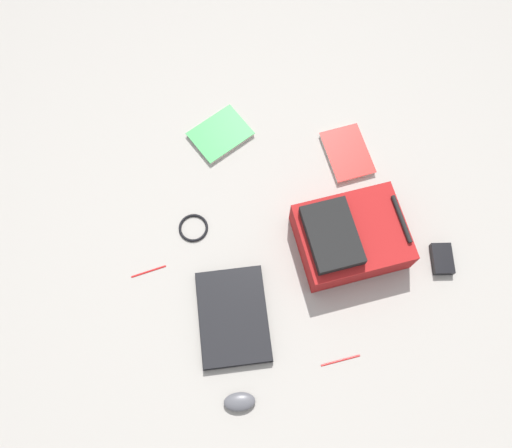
# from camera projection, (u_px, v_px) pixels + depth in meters

# --- Properties ---
(ground_plane) EXTENTS (4.02, 4.02, 0.00)m
(ground_plane) POSITION_uv_depth(u_px,v_px,m) (269.00, 225.00, 1.99)
(ground_plane) COLOR gray
(backpack) EXTENTS (0.37, 0.43, 0.17)m
(backpack) POSITION_uv_depth(u_px,v_px,m) (349.00, 237.00, 1.89)
(backpack) COLOR maroon
(backpack) RESTS_ON ground_plane
(laptop) EXTENTS (0.41, 0.34, 0.03)m
(laptop) POSITION_uv_depth(u_px,v_px,m) (233.00, 316.00, 1.85)
(laptop) COLOR black
(laptop) RESTS_ON ground_plane
(book_manual) EXTENTS (0.22, 0.26, 0.02)m
(book_manual) POSITION_uv_depth(u_px,v_px,m) (220.00, 134.00, 2.11)
(book_manual) COLOR silver
(book_manual) RESTS_ON ground_plane
(book_blue) EXTENTS (0.25, 0.19, 0.02)m
(book_blue) POSITION_uv_depth(u_px,v_px,m) (347.00, 153.00, 2.08)
(book_blue) COLOR silver
(book_blue) RESTS_ON ground_plane
(computer_mouse) EXTENTS (0.10, 0.12, 0.03)m
(computer_mouse) POSITION_uv_depth(u_px,v_px,m) (240.00, 402.00, 1.75)
(computer_mouse) COLOR #4C4C51
(computer_mouse) RESTS_ON ground_plane
(cable_coil) EXTENTS (0.11, 0.11, 0.01)m
(cable_coil) POSITION_uv_depth(u_px,v_px,m) (193.00, 228.00, 1.98)
(cable_coil) COLOR black
(cable_coil) RESTS_ON ground_plane
(power_brick) EXTENTS (0.14, 0.11, 0.03)m
(power_brick) POSITION_uv_depth(u_px,v_px,m) (442.00, 259.00, 1.92)
(power_brick) COLOR black
(power_brick) RESTS_ON ground_plane
(pen_black) EXTENTS (0.02, 0.13, 0.01)m
(pen_black) POSITION_uv_depth(u_px,v_px,m) (148.00, 271.00, 1.92)
(pen_black) COLOR red
(pen_black) RESTS_ON ground_plane
(pen_blue) EXTENTS (0.03, 0.14, 0.01)m
(pen_blue) POSITION_uv_depth(u_px,v_px,m) (341.00, 360.00, 1.81)
(pen_blue) COLOR red
(pen_blue) RESTS_ON ground_plane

